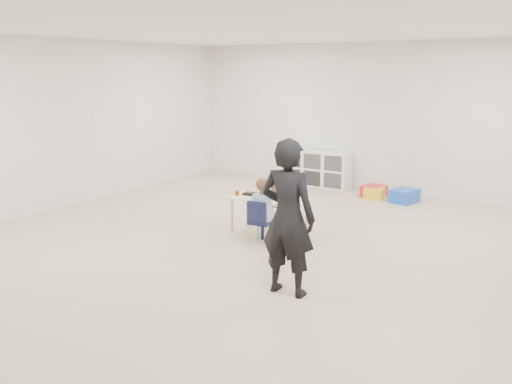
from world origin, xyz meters
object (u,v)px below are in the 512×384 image
Objects in this scene: table at (269,215)px; chair_near at (261,222)px; child at (261,209)px; cubby_shelf at (316,168)px; adult at (288,218)px.

chair_near reaches higher than table.
cubby_shelf is at bearing 102.60° from child.
adult reaches higher than cubby_shelf.
cubby_shelf is (-0.92, 3.28, 0.09)m from table.
chair_near is 0.43× the size of cubby_shelf.
child is 0.68× the size of cubby_shelf.
table is 3.41m from cubby_shelf.
table is at bearing -55.48° from adult.
child is at bearing 176.32° from chair_near.
table is 1.87× the size of chair_near.
table is at bearing 106.84° from chair_near.
child is at bearing -50.49° from adult.
adult reaches higher than chair_near.
table is at bearing -74.36° from cubby_shelf.
chair_near is at bearing -50.49° from adult.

